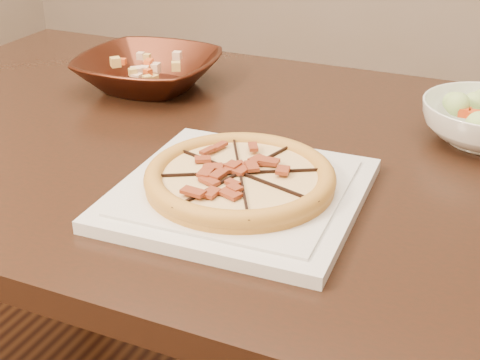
{
  "coord_description": "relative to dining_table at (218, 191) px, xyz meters",
  "views": [
    {
      "loc": [
        0.59,
        -0.96,
        1.19
      ],
      "look_at": [
        0.25,
        -0.24,
        0.78
      ],
      "focal_mm": 50.0,
      "sensor_mm": 36.0,
      "label": 1
    }
  ],
  "objects": [
    {
      "name": "dining_table",
      "position": [
        0.0,
        0.0,
        0.0
      ],
      "size": [
        1.42,
        0.92,
        0.75
      ],
      "color": "black",
      "rests_on": "floor"
    },
    {
      "name": "plate",
      "position": [
        0.12,
        -0.18,
        0.11
      ],
      "size": [
        0.34,
        0.34,
        0.02
      ],
      "color": "silver",
      "rests_on": "dining_table"
    },
    {
      "name": "pizza",
      "position": [
        0.12,
        -0.18,
        0.13
      ],
      "size": [
        0.26,
        0.26,
        0.03
      ],
      "color": "#B58342",
      "rests_on": "plate"
    },
    {
      "name": "bronze_bowl",
      "position": [
        -0.23,
        0.16,
        0.13
      ],
      "size": [
        0.29,
        0.29,
        0.07
      ],
      "primitive_type": "imported",
      "rotation": [
        0.0,
        0.0,
        0.08
      ],
      "color": "#471F13",
      "rests_on": "dining_table"
    },
    {
      "name": "mixed_dish",
      "position": [
        -0.23,
        0.16,
        0.18
      ],
      "size": [
        0.13,
        0.13,
        0.03
      ],
      "color": "beige",
      "rests_on": "bronze_bowl"
    }
  ]
}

